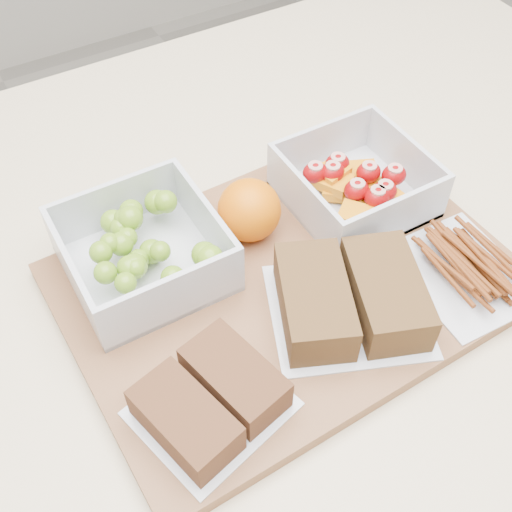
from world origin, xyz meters
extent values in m
cube|color=beige|center=(0.00, 0.00, 0.45)|extent=(1.20, 0.90, 0.90)
cube|color=brown|center=(0.01, -0.02, 0.91)|extent=(0.43, 0.31, 0.02)
cube|color=silver|center=(-0.10, 0.06, 0.92)|extent=(0.14, 0.14, 0.01)
cube|color=silver|center=(-0.10, 0.13, 0.95)|extent=(0.14, 0.01, 0.06)
cube|color=silver|center=(-0.10, -0.01, 0.95)|extent=(0.14, 0.01, 0.06)
cube|color=silver|center=(-0.04, 0.06, 0.95)|extent=(0.01, 0.13, 0.06)
cube|color=silver|center=(-0.17, 0.06, 0.95)|extent=(0.01, 0.13, 0.06)
sphere|color=olive|center=(-0.12, 0.05, 0.94)|extent=(0.03, 0.03, 0.03)
sphere|color=olive|center=(-0.15, 0.05, 0.95)|extent=(0.02, 0.02, 0.02)
sphere|color=olive|center=(-0.11, 0.10, 0.95)|extent=(0.02, 0.02, 0.02)
sphere|color=olive|center=(-0.10, 0.06, 0.94)|extent=(0.02, 0.02, 0.02)
sphere|color=olive|center=(-0.14, 0.07, 0.95)|extent=(0.02, 0.02, 0.02)
sphere|color=olive|center=(-0.11, 0.05, 0.94)|extent=(0.02, 0.02, 0.02)
sphere|color=olive|center=(-0.13, 0.08, 0.95)|extent=(0.02, 0.02, 0.02)
sphere|color=olive|center=(-0.06, 0.01, 0.96)|extent=(0.03, 0.03, 0.03)
sphere|color=olive|center=(-0.07, 0.11, 0.95)|extent=(0.03, 0.03, 0.03)
sphere|color=olive|center=(-0.10, 0.09, 0.95)|extent=(0.03, 0.03, 0.03)
sphere|color=olive|center=(-0.14, 0.03, 0.95)|extent=(0.02, 0.02, 0.02)
sphere|color=olive|center=(-0.06, 0.10, 0.95)|extent=(0.02, 0.02, 0.02)
sphere|color=olive|center=(-0.09, 0.01, 0.94)|extent=(0.02, 0.02, 0.02)
sphere|color=olive|center=(-0.11, 0.09, 0.95)|extent=(0.02, 0.02, 0.02)
sphere|color=olive|center=(-0.12, 0.07, 0.95)|extent=(0.02, 0.02, 0.02)
sphere|color=olive|center=(-0.10, 0.10, 0.95)|extent=(0.02, 0.02, 0.02)
sphere|color=olive|center=(-0.06, 0.02, 0.95)|extent=(0.03, 0.03, 0.03)
sphere|color=olive|center=(-0.06, 0.01, 0.94)|extent=(0.02, 0.02, 0.02)
sphere|color=olive|center=(-0.11, 0.08, 0.95)|extent=(0.02, 0.02, 0.02)
sphere|color=olive|center=(-0.12, 0.04, 0.95)|extent=(0.02, 0.02, 0.02)
sphere|color=olive|center=(-0.12, 0.11, 0.94)|extent=(0.03, 0.03, 0.03)
sphere|color=olive|center=(-0.09, 0.04, 0.95)|extent=(0.02, 0.02, 0.02)
sphere|color=olive|center=(-0.12, 0.05, 0.94)|extent=(0.03, 0.03, 0.03)
cube|color=silver|center=(0.13, 0.04, 0.92)|extent=(0.14, 0.14, 0.01)
cube|color=silver|center=(0.13, 0.10, 0.94)|extent=(0.14, 0.01, 0.06)
cube|color=silver|center=(0.13, -0.03, 0.94)|extent=(0.14, 0.01, 0.06)
cube|color=silver|center=(0.19, 0.04, 0.94)|extent=(0.01, 0.13, 0.06)
cube|color=silver|center=(0.06, 0.04, 0.94)|extent=(0.01, 0.13, 0.06)
cube|color=orange|center=(0.13, 0.01, 0.93)|extent=(0.04, 0.05, 0.01)
cube|color=orange|center=(0.12, 0.06, 0.93)|extent=(0.05, 0.06, 0.01)
cube|color=orange|center=(0.14, 0.04, 0.93)|extent=(0.05, 0.05, 0.01)
cube|color=orange|center=(0.15, 0.05, 0.93)|extent=(0.05, 0.05, 0.01)
cube|color=orange|center=(0.11, 0.05, 0.94)|extent=(0.04, 0.05, 0.01)
cube|color=orange|center=(0.11, 0.06, 0.95)|extent=(0.04, 0.03, 0.01)
cube|color=orange|center=(0.10, 0.00, 0.94)|extent=(0.04, 0.05, 0.01)
cube|color=orange|center=(0.14, 0.01, 0.93)|extent=(0.04, 0.04, 0.01)
cube|color=orange|center=(0.11, 0.04, 0.93)|extent=(0.04, 0.04, 0.01)
ellipsoid|color=#930708|center=(0.14, 0.04, 0.95)|extent=(0.03, 0.02, 0.02)
ellipsoid|color=#930708|center=(0.14, 0.00, 0.95)|extent=(0.03, 0.02, 0.02)
ellipsoid|color=#930708|center=(0.09, 0.06, 0.95)|extent=(0.03, 0.02, 0.02)
ellipsoid|color=#930708|center=(0.16, 0.02, 0.95)|extent=(0.03, 0.02, 0.02)
ellipsoid|color=#930708|center=(0.11, 0.05, 0.95)|extent=(0.03, 0.02, 0.02)
ellipsoid|color=#930708|center=(0.13, 0.00, 0.95)|extent=(0.03, 0.02, 0.02)
ellipsoid|color=#930708|center=(0.12, 0.02, 0.95)|extent=(0.03, 0.02, 0.02)
ellipsoid|color=#930708|center=(0.12, 0.06, 0.95)|extent=(0.03, 0.02, 0.02)
sphere|color=orange|center=(0.01, 0.05, 0.95)|extent=(0.06, 0.06, 0.06)
cube|color=silver|center=(-0.12, -0.11, 0.92)|extent=(0.14, 0.13, 0.00)
cube|color=brown|center=(-0.15, -0.11, 0.94)|extent=(0.07, 0.10, 0.03)
cube|color=brown|center=(-0.09, -0.10, 0.94)|extent=(0.07, 0.10, 0.03)
cube|color=silver|center=(0.04, -0.08, 0.92)|extent=(0.18, 0.17, 0.00)
cube|color=brown|center=(0.01, -0.07, 0.94)|extent=(0.10, 0.12, 0.04)
cube|color=brown|center=(0.07, -0.10, 0.94)|extent=(0.10, 0.12, 0.04)
cube|color=silver|center=(0.16, -0.10, 0.92)|extent=(0.11, 0.13, 0.00)
camera|label=1|loc=(-0.21, -0.34, 1.40)|focal=45.00mm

